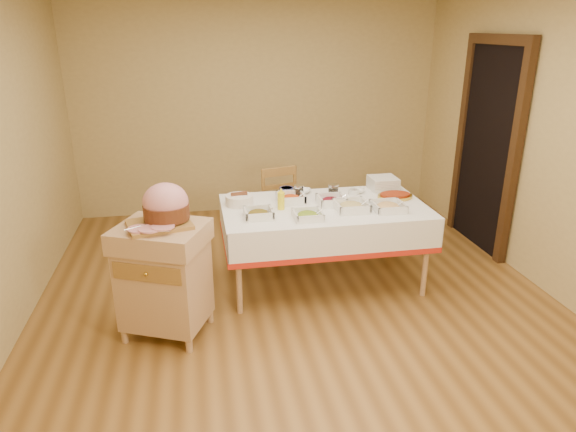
% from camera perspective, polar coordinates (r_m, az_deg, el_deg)
% --- Properties ---
extents(room_shell, '(5.00, 5.00, 5.00)m').
position_cam_1_polar(room_shell, '(4.11, 1.20, 6.67)').
color(room_shell, brown).
rests_on(room_shell, ground).
extents(doorway, '(0.09, 1.10, 2.20)m').
position_cam_1_polar(doorway, '(5.79, 21.33, 7.44)').
color(doorway, black).
rests_on(doorway, ground).
extents(dining_table, '(1.82, 1.02, 0.76)m').
position_cam_1_polar(dining_table, '(4.66, 4.00, -0.72)').
color(dining_table, tan).
rests_on(dining_table, ground).
extents(butcher_cart, '(0.79, 0.74, 0.90)m').
position_cam_1_polar(butcher_cart, '(4.02, -13.61, -6.26)').
color(butcher_cart, tan).
rests_on(butcher_cart, ground).
extents(dining_chair, '(0.49, 0.47, 0.92)m').
position_cam_1_polar(dining_chair, '(5.27, -0.42, 0.39)').
color(dining_chair, olive).
rests_on(dining_chair, ground).
extents(ham_on_board, '(0.47, 0.45, 0.31)m').
position_cam_1_polar(ham_on_board, '(3.85, -13.52, 0.97)').
color(ham_on_board, olive).
rests_on(ham_on_board, butcher_cart).
extents(serving_dish_a, '(0.24, 0.24, 0.10)m').
position_cam_1_polar(serving_dish_a, '(4.32, -3.28, 0.30)').
color(serving_dish_a, white).
rests_on(serving_dish_a, dining_table).
extents(serving_dish_b, '(0.24, 0.24, 0.10)m').
position_cam_1_polar(serving_dish_b, '(4.28, 2.22, 0.11)').
color(serving_dish_b, white).
rests_on(serving_dish_b, dining_table).
extents(serving_dish_c, '(0.28, 0.28, 0.11)m').
position_cam_1_polar(serving_dish_c, '(4.51, 7.07, 1.11)').
color(serving_dish_c, white).
rests_on(serving_dish_c, dining_table).
extents(serving_dish_d, '(0.27, 0.27, 0.10)m').
position_cam_1_polar(serving_dish_d, '(4.56, 11.08, 1.05)').
color(serving_dish_d, white).
rests_on(serving_dish_d, dining_table).
extents(serving_dish_e, '(0.25, 0.24, 0.12)m').
position_cam_1_polar(serving_dish_e, '(4.68, 0.33, 2.00)').
color(serving_dish_e, white).
rests_on(serving_dish_e, dining_table).
extents(serving_dish_f, '(0.25, 0.24, 0.11)m').
position_cam_1_polar(serving_dish_f, '(4.63, 4.85, 1.73)').
color(serving_dish_f, white).
rests_on(serving_dish_f, dining_table).
extents(small_bowl_left, '(0.13, 0.13, 0.06)m').
position_cam_1_polar(small_bowl_left, '(4.71, -5.66, 1.97)').
color(small_bowl_left, white).
rests_on(small_bowl_left, dining_table).
extents(small_bowl_mid, '(0.14, 0.14, 0.06)m').
position_cam_1_polar(small_bowl_mid, '(4.93, -0.16, 2.89)').
color(small_bowl_mid, navy).
rests_on(small_bowl_mid, dining_table).
extents(small_bowl_right, '(0.10, 0.10, 0.05)m').
position_cam_1_polar(small_bowl_right, '(4.93, 7.30, 2.70)').
color(small_bowl_right, white).
rests_on(small_bowl_right, dining_table).
extents(bowl_white_imported, '(0.19, 0.19, 0.04)m').
position_cam_1_polar(bowl_white_imported, '(4.95, 1.66, 2.81)').
color(bowl_white_imported, white).
rests_on(bowl_white_imported, dining_table).
extents(bowl_small_imported, '(0.18, 0.18, 0.04)m').
position_cam_1_polar(bowl_small_imported, '(4.99, 7.73, 2.82)').
color(bowl_small_imported, white).
rests_on(bowl_small_imported, dining_table).
extents(preserve_jar_left, '(0.09, 0.09, 0.12)m').
position_cam_1_polar(preserve_jar_left, '(4.81, 1.21, 2.70)').
color(preserve_jar_left, silver).
rests_on(preserve_jar_left, dining_table).
extents(preserve_jar_right, '(0.10, 0.10, 0.13)m').
position_cam_1_polar(preserve_jar_right, '(4.83, 5.05, 2.74)').
color(preserve_jar_right, silver).
rests_on(preserve_jar_right, dining_table).
extents(mustard_bottle, '(0.06, 0.06, 0.19)m').
position_cam_1_polar(mustard_bottle, '(4.48, -0.78, 1.81)').
color(mustard_bottle, yellow).
rests_on(mustard_bottle, dining_table).
extents(bread_basket, '(0.25, 0.25, 0.11)m').
position_cam_1_polar(bread_basket, '(4.62, -5.43, 1.80)').
color(bread_basket, white).
rests_on(bread_basket, dining_table).
extents(plate_stack, '(0.26, 0.26, 0.13)m').
position_cam_1_polar(plate_stack, '(5.12, 10.51, 3.58)').
color(plate_stack, white).
rests_on(plate_stack, dining_table).
extents(brass_platter, '(0.33, 0.24, 0.04)m').
position_cam_1_polar(brass_platter, '(4.90, 11.80, 2.21)').
color(brass_platter, gold).
rests_on(brass_platter, dining_table).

